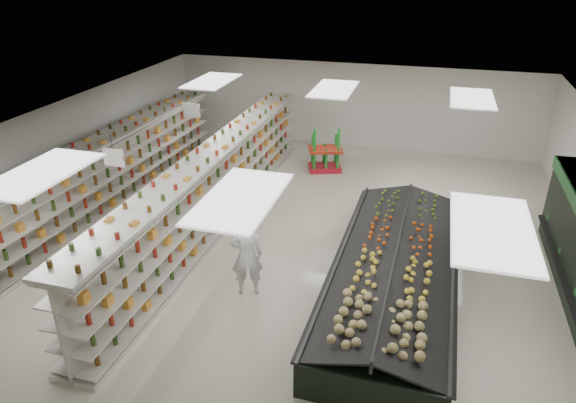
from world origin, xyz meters
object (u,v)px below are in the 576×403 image
(soda_endcap, at_px, (325,151))
(shopper_background, at_px, (231,156))
(shopper_main, at_px, (247,256))
(gondola_left, at_px, (95,184))
(produce_island, at_px, (394,271))
(gondola_center, at_px, (214,191))

(soda_endcap, xyz_separation_m, shopper_background, (-2.84, -1.65, 0.14))
(shopper_main, relative_size, shopper_background, 1.13)
(gondola_left, xyz_separation_m, produce_island, (8.56, -1.41, -0.49))
(gondola_left, height_order, produce_island, gondola_left)
(gondola_center, height_order, soda_endcap, gondola_center)
(shopper_background, bearing_deg, produce_island, -116.09)
(gondola_center, distance_m, produce_island, 5.42)
(soda_endcap, relative_size, shopper_background, 0.86)
(produce_island, height_order, shopper_background, shopper_background)
(produce_island, xyz_separation_m, shopper_background, (-5.83, 4.89, 0.35))
(produce_island, bearing_deg, shopper_main, -162.36)
(shopper_main, bearing_deg, soda_endcap, -111.93)
(produce_island, distance_m, shopper_main, 3.30)
(produce_island, distance_m, shopper_background, 7.62)
(gondola_left, xyz_separation_m, gondola_center, (3.48, 0.41, 0.02))
(shopper_background, bearing_deg, soda_endcap, -45.96)
(gondola_center, bearing_deg, shopper_main, -54.60)
(gondola_center, relative_size, shopper_main, 6.59)
(gondola_center, bearing_deg, produce_island, -19.28)
(gondola_left, height_order, shopper_main, gondola_left)
(produce_island, bearing_deg, gondola_left, 170.64)
(gondola_center, height_order, shopper_main, gondola_center)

